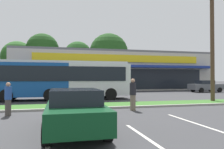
{
  "coord_description": "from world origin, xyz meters",
  "views": [
    {
      "loc": [
        -5.52,
        0.05,
        1.8
      ],
      "look_at": [
        -1.07,
        18.1,
        2.14
      ],
      "focal_mm": 35.11,
      "sensor_mm": 36.0,
      "label": 1
    }
  ],
  "objects_px": {
    "car_4": "(206,86)",
    "car_5": "(74,110)",
    "pedestrian_near_bench": "(8,99)",
    "utility_pole": "(211,26)",
    "bus_stop_bench": "(72,103)",
    "pedestrian_by_pole": "(133,94)",
    "city_bus": "(61,79)",
    "car_0": "(19,88)"
  },
  "relations": [
    {
      "from": "utility_pole",
      "to": "pedestrian_near_bench",
      "type": "relative_size",
      "value": 6.7
    },
    {
      "from": "pedestrian_near_bench",
      "to": "pedestrian_by_pole",
      "type": "relative_size",
      "value": 0.9
    },
    {
      "from": "bus_stop_bench",
      "to": "utility_pole",
      "type": "bearing_deg",
      "value": -168.11
    },
    {
      "from": "car_0",
      "to": "pedestrian_by_pole",
      "type": "bearing_deg",
      "value": 120.35
    },
    {
      "from": "city_bus",
      "to": "car_0",
      "type": "distance_m",
      "value": 8.36
    },
    {
      "from": "city_bus",
      "to": "car_4",
      "type": "relative_size",
      "value": 2.63
    },
    {
      "from": "utility_pole",
      "to": "car_5",
      "type": "distance_m",
      "value": 13.57
    },
    {
      "from": "bus_stop_bench",
      "to": "car_5",
      "type": "bearing_deg",
      "value": 87.47
    },
    {
      "from": "utility_pole",
      "to": "bus_stop_bench",
      "type": "xyz_separation_m",
      "value": [
        -10.48,
        -2.21,
        -5.27
      ]
    },
    {
      "from": "city_bus",
      "to": "utility_pole",
      "type": "bearing_deg",
      "value": -23.3
    },
    {
      "from": "utility_pole",
      "to": "pedestrian_near_bench",
      "type": "distance_m",
      "value": 14.69
    },
    {
      "from": "city_bus",
      "to": "pedestrian_by_pole",
      "type": "height_order",
      "value": "city_bus"
    },
    {
      "from": "car_5",
      "to": "pedestrian_by_pole",
      "type": "relative_size",
      "value": 2.6
    },
    {
      "from": "car_5",
      "to": "car_4",
      "type": "bearing_deg",
      "value": -46.29
    },
    {
      "from": "bus_stop_bench",
      "to": "pedestrian_by_pole",
      "type": "height_order",
      "value": "pedestrian_by_pole"
    },
    {
      "from": "utility_pole",
      "to": "car_4",
      "type": "bearing_deg",
      "value": 54.59
    },
    {
      "from": "car_4",
      "to": "car_5",
      "type": "bearing_deg",
      "value": -136.29
    },
    {
      "from": "car_5",
      "to": "utility_pole",
      "type": "bearing_deg",
      "value": -57.92
    },
    {
      "from": "utility_pole",
      "to": "pedestrian_by_pole",
      "type": "height_order",
      "value": "utility_pole"
    },
    {
      "from": "city_bus",
      "to": "car_4",
      "type": "height_order",
      "value": "city_bus"
    },
    {
      "from": "utility_pole",
      "to": "pedestrian_near_bench",
      "type": "bearing_deg",
      "value": -168.65
    },
    {
      "from": "car_4",
      "to": "bus_stop_bench",
      "type": "bearing_deg",
      "value": -144.21
    },
    {
      "from": "bus_stop_bench",
      "to": "car_0",
      "type": "xyz_separation_m",
      "value": [
        -4.99,
        14.01,
        0.28
      ]
    },
    {
      "from": "city_bus",
      "to": "bus_stop_bench",
      "type": "xyz_separation_m",
      "value": [
        0.47,
        -7.04,
        -1.26
      ]
    },
    {
      "from": "car_4",
      "to": "pedestrian_near_bench",
      "type": "relative_size",
      "value": 2.73
    },
    {
      "from": "utility_pole",
      "to": "car_0",
      "type": "xyz_separation_m",
      "value": [
        -15.47,
        11.8,
        -4.98
      ]
    },
    {
      "from": "city_bus",
      "to": "pedestrian_near_bench",
      "type": "bearing_deg",
      "value": -108.56
    },
    {
      "from": "car_5",
      "to": "pedestrian_near_bench",
      "type": "relative_size",
      "value": 2.89
    },
    {
      "from": "pedestrian_by_pole",
      "to": "utility_pole",
      "type": "bearing_deg",
      "value": 169.95
    },
    {
      "from": "utility_pole",
      "to": "car_5",
      "type": "xyz_separation_m",
      "value": [
        -10.68,
        -6.69,
        -5.02
      ]
    },
    {
      "from": "car_5",
      "to": "pedestrian_near_bench",
      "type": "height_order",
      "value": "pedestrian_near_bench"
    },
    {
      "from": "city_bus",
      "to": "bus_stop_bench",
      "type": "bearing_deg",
      "value": -85.69
    },
    {
      "from": "car_4",
      "to": "pedestrian_by_pole",
      "type": "distance_m",
      "value": 20.08
    },
    {
      "from": "bus_stop_bench",
      "to": "car_0",
      "type": "bearing_deg",
      "value": -70.39
    },
    {
      "from": "bus_stop_bench",
      "to": "pedestrian_near_bench",
      "type": "relative_size",
      "value": 0.99
    },
    {
      "from": "car_4",
      "to": "pedestrian_near_bench",
      "type": "xyz_separation_m",
      "value": [
        -21.36,
        -13.69,
        0.02
      ]
    },
    {
      "from": "city_bus",
      "to": "car_4",
      "type": "bearing_deg",
      "value": 18.64
    },
    {
      "from": "bus_stop_bench",
      "to": "pedestrian_by_pole",
      "type": "xyz_separation_m",
      "value": [
        3.37,
        -0.28,
        0.4
      ]
    },
    {
      "from": "bus_stop_bench",
      "to": "car_4",
      "type": "height_order",
      "value": "car_4"
    },
    {
      "from": "pedestrian_near_bench",
      "to": "car_5",
      "type": "bearing_deg",
      "value": 166.65
    },
    {
      "from": "pedestrian_near_bench",
      "to": "pedestrian_by_pole",
      "type": "xyz_separation_m",
      "value": [
        6.45,
        0.24,
        0.09
      ]
    },
    {
      "from": "car_4",
      "to": "car_5",
      "type": "xyz_separation_m",
      "value": [
        -18.48,
        -17.67,
        -0.05
      ]
    }
  ]
}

